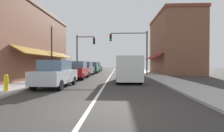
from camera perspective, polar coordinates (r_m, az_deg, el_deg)
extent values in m
plane|color=#33302D|center=(23.40, -0.25, -2.92)|extent=(80.00, 80.00, 0.00)
cube|color=#A39E99|center=(24.26, -13.35, -2.67)|extent=(2.60, 56.00, 0.12)
cube|color=#A39E99|center=(23.81, 13.11, -2.74)|extent=(2.60, 56.00, 0.12)
cube|color=silver|center=(23.40, -0.25, -2.91)|extent=(0.14, 52.00, 0.01)
cube|color=brown|center=(20.51, -29.75, 6.23)|extent=(5.99, 14.00, 7.02)
cube|color=brown|center=(21.18, -29.83, 16.27)|extent=(6.19, 14.20, 0.40)
cube|color=slate|center=(19.03, -22.19, 0.35)|extent=(0.08, 10.64, 1.80)
cube|color=olive|center=(18.81, -20.51, 4.01)|extent=(1.27, 11.76, 0.73)
cube|color=slate|center=(16.64, -26.76, 12.91)|extent=(0.08, 1.10, 1.30)
cube|color=slate|center=(22.15, -18.90, 9.92)|extent=(0.08, 1.10, 1.30)
cube|color=brown|center=(26.82, 20.60, 6.52)|extent=(5.21, 10.00, 8.43)
cube|color=brown|center=(27.61, 20.65, 15.67)|extent=(5.41, 10.20, 0.40)
cube|color=slate|center=(26.00, 15.23, 0.52)|extent=(0.08, 7.60, 1.80)
cube|color=maroon|center=(25.89, 13.92, 3.18)|extent=(1.27, 8.40, 0.73)
cube|color=slate|center=(24.29, 16.47, 11.56)|extent=(0.08, 1.10, 1.30)
cube|color=slate|center=(28.51, 14.26, 9.97)|extent=(0.08, 1.10, 1.30)
cube|color=#B7BABF|center=(11.42, -18.80, -3.41)|extent=(1.79, 4.13, 0.80)
cube|color=slate|center=(11.29, -19.01, 0.25)|extent=(1.55, 2.02, 0.66)
cylinder|color=black|center=(13.00, -19.80, -4.67)|extent=(0.21, 0.62, 0.62)
cylinder|color=black|center=(12.47, -13.07, -4.87)|extent=(0.21, 0.62, 0.62)
cylinder|color=black|center=(10.57, -25.56, -5.97)|extent=(0.21, 0.62, 0.62)
cylinder|color=black|center=(9.92, -17.46, -6.38)|extent=(0.21, 0.62, 0.62)
cube|color=maroon|center=(16.86, -11.81, -2.01)|extent=(1.80, 4.13, 0.80)
cube|color=slate|center=(16.74, -11.89, 0.47)|extent=(1.56, 2.03, 0.66)
cylinder|color=black|center=(18.38, -13.28, -3.02)|extent=(0.21, 0.62, 0.62)
cylinder|color=black|center=(18.06, -8.40, -3.08)|extent=(0.21, 0.62, 0.62)
cylinder|color=black|center=(15.78, -15.71, -3.67)|extent=(0.21, 0.62, 0.62)
cylinder|color=black|center=(15.40, -10.05, -3.77)|extent=(0.21, 0.62, 0.62)
cube|color=#4C5156|center=(21.12, -9.23, -1.42)|extent=(1.75, 4.11, 0.80)
cube|color=slate|center=(21.00, -9.29, 0.56)|extent=(1.54, 2.01, 0.66)
cylinder|color=black|center=(22.63, -10.49, -2.28)|extent=(0.20, 0.62, 0.62)
cylinder|color=black|center=(22.32, -6.52, -2.32)|extent=(0.20, 0.62, 0.62)
cylinder|color=black|center=(20.01, -12.25, -2.70)|extent=(0.20, 0.62, 0.62)
cylinder|color=black|center=(19.66, -7.78, -2.75)|extent=(0.20, 0.62, 0.62)
cube|color=#0F4C33|center=(26.31, -6.67, -0.96)|extent=(1.75, 4.11, 0.80)
cube|color=slate|center=(26.19, -6.70, 0.63)|extent=(1.53, 2.01, 0.66)
cylinder|color=black|center=(27.78, -7.87, -1.69)|extent=(0.20, 0.62, 0.62)
cylinder|color=black|center=(27.56, -4.63, -1.70)|extent=(0.20, 0.62, 0.62)
cylinder|color=black|center=(25.12, -8.91, -1.96)|extent=(0.20, 0.62, 0.62)
cylinder|color=black|center=(24.88, -5.32, -1.98)|extent=(0.20, 0.62, 0.62)
cube|color=black|center=(31.55, -5.47, -0.65)|extent=(1.83, 4.14, 0.80)
cube|color=slate|center=(31.44, -5.50, 0.68)|extent=(1.57, 2.04, 0.66)
cylinder|color=black|center=(33.03, -6.45, -1.28)|extent=(0.22, 0.62, 0.62)
cylinder|color=black|center=(32.78, -3.73, -1.29)|extent=(0.22, 0.62, 0.62)
cylinder|color=black|center=(30.37, -7.35, -1.47)|extent=(0.22, 0.62, 0.62)
cylinder|color=black|center=(30.11, -4.39, -1.48)|extent=(0.22, 0.62, 0.62)
cube|color=silver|center=(14.08, 5.56, -0.70)|extent=(1.97, 5.01, 1.90)
cube|color=slate|center=(16.47, 5.10, 1.02)|extent=(1.73, 0.28, 0.84)
cube|color=black|center=(16.68, 5.06, -2.81)|extent=(1.86, 0.21, 0.24)
cylinder|color=black|center=(15.65, 2.01, -3.50)|extent=(0.24, 0.72, 0.72)
cylinder|color=black|center=(15.73, 8.46, -3.48)|extent=(0.24, 0.72, 0.72)
cylinder|color=black|center=(12.56, 1.92, -4.58)|extent=(0.24, 0.72, 0.72)
cylinder|color=black|center=(12.67, 9.95, -4.55)|extent=(0.24, 0.72, 0.72)
cylinder|color=#333333|center=(22.42, 12.00, 4.37)|extent=(0.18, 0.18, 5.85)
cylinder|color=#333333|center=(22.46, 5.84, 11.26)|extent=(4.82, 0.12, 0.12)
cube|color=black|center=(22.16, -0.46, 9.83)|extent=(0.30, 0.24, 0.90)
sphere|color=#420F0F|center=(22.08, -0.47, 10.60)|extent=(0.20, 0.20, 0.20)
sphere|color=#3D2D0C|center=(22.03, -0.47, 9.88)|extent=(0.20, 0.20, 0.20)
sphere|color=green|center=(21.99, -0.47, 9.16)|extent=(0.20, 0.20, 0.20)
cylinder|color=#333333|center=(23.67, -12.01, 3.80)|extent=(0.18, 0.18, 5.53)
cylinder|color=#333333|center=(23.66, -9.12, 9.93)|extent=(2.44, 0.12, 0.12)
cube|color=black|center=(23.20, -6.22, 8.62)|extent=(0.30, 0.24, 0.90)
sphere|color=red|center=(23.11, -6.27, 9.35)|extent=(0.20, 0.20, 0.20)
sphere|color=#3D2D0C|center=(23.07, -6.27, 8.66)|extent=(0.20, 0.20, 0.20)
sphere|color=#0C3316|center=(23.03, -6.27, 7.97)|extent=(0.20, 0.20, 0.20)
cylinder|color=black|center=(15.44, -20.15, 3.64)|extent=(0.12, 0.12, 4.63)
sphere|color=white|center=(15.76, -20.20, 12.74)|extent=(0.36, 0.36, 0.36)
cylinder|color=gold|center=(10.33, -32.80, -5.29)|extent=(0.22, 0.22, 0.70)
sphere|color=gold|center=(10.30, -32.82, -2.97)|extent=(0.20, 0.20, 0.20)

